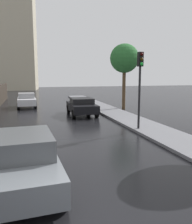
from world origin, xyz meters
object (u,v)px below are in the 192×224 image
Objects in this scene: car_grey_mid_road at (25,161)px; car_white_far_ahead at (27,100)px; traffic_light at (140,76)px; car_black_near_kerb at (82,106)px; street_tree_near at (124,59)px.

car_white_far_ahead is at bearing -92.13° from car_grey_mid_road.
traffic_light is at bearing -141.33° from car_grey_mid_road.
car_black_near_kerb is at bearing 124.47° from car_white_far_ahead.
car_grey_mid_road is 16.01m from street_tree_near.
car_grey_mid_road is 16.83m from car_white_far_ahead.
car_black_near_kerb is 1.04× the size of car_grey_mid_road.
car_grey_mid_road is at bearing -138.93° from traffic_light.
traffic_light reaches higher than car_grey_mid_road.
car_white_far_ahead is at bearing 127.29° from car_black_near_kerb.
car_black_near_kerb is at bearing -155.02° from street_tree_near.
car_white_far_ahead is 0.93× the size of traffic_light.
street_tree_near is at bearing 72.96° from traffic_light.
street_tree_near is at bearing -124.83° from car_grey_mid_road.
car_white_far_ahead is 0.66× the size of street_tree_near.
car_grey_mid_road reaches higher than car_black_near_kerb.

